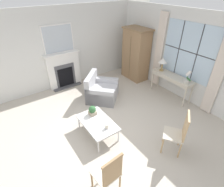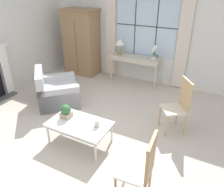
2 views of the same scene
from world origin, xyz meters
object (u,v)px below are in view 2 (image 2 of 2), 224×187
Objects in this scene: side_chair_wooden at (179,103)px; pillar_candle at (97,123)px; armoire at (82,42)px; table_lamp at (120,42)px; armchair_upholstered at (57,92)px; potted_orchid at (154,54)px; accent_chair_wooden at (142,166)px; coffee_table at (79,125)px; console_table at (135,60)px; potted_plant_small at (66,111)px.

side_chair_wooden is 1.65m from pillar_candle.
table_lamp is at bearing 2.88° from armoire.
armchair_upholstered is at bearing -174.96° from side_chair_wooden.
potted_orchid is 3.72m from accent_chair_wooden.
potted_orchid is 2.92m from pillar_candle.
potted_orchid is 0.38× the size of side_chair_wooden.
accent_chair_wooden is (2.06, -3.61, -0.55)m from table_lamp.
armoire is 1.77× the size of coffee_table.
armchair_upholstered is 1.93m from pillar_candle.
armoire is 3.57m from coffee_table.
potted_orchid is (0.55, -0.05, 0.26)m from console_table.
potted_plant_small is at bearing -41.75° from armchair_upholstered.
armoire is at bearing 128.25° from pillar_candle.
table_lamp is 1.05m from potted_orchid.
armchair_upholstered is at bearing -73.98° from armoire.
accent_chair_wooden is (-0.08, -1.83, -0.02)m from side_chair_wooden.
coffee_table is at bearing 156.96° from accent_chair_wooden.
armchair_upholstered reaches higher than potted_plant_small.
pillar_candle is at bearing -28.10° from armchair_upholstered.
side_chair_wooden is at bearing 32.90° from potted_plant_small.
side_chair_wooden is (1.65, -1.78, -0.08)m from console_table.
console_table is at bearing 2.27° from armoire.
armoire is at bearing 123.28° from coffee_table.
armoire is 1.37× the size of console_table.
pillar_candle is (-1.17, -1.16, -0.13)m from side_chair_wooden.
table_lamp reaches higher than accent_chair_wooden.
side_chair_wooden is 1.95m from coffee_table.
table_lamp is 3.03m from potted_plant_small.
armoire reaches higher than pillar_candle.
coffee_table is (0.64, -3.00, -0.76)m from table_lamp.
console_table is 1.33× the size of side_chair_wooden.
coffee_table is at bearing -87.04° from console_table.
accent_chair_wooden is 1.86m from potted_plant_small.
armchair_upholstered is 2.89m from side_chair_wooden.
side_chair_wooden reaches higher than accent_chair_wooden.
armoire is at bearing 153.50° from side_chair_wooden.
armoire reaches higher than table_lamp.
potted_orchid reaches higher than armchair_upholstered.
side_chair_wooden is (1.10, -1.73, -0.34)m from potted_orchid.
armchair_upholstered is at bearing 150.41° from accent_chair_wooden.
console_table reaches higher than pillar_candle.
potted_orchid is at bearing 0.45° from armoire.
coffee_table is at bearing -78.00° from table_lamp.
side_chair_wooden reaches higher than armchair_upholstered.
console_table is at bearing 99.42° from pillar_candle.
coffee_table is at bearing -167.87° from pillar_candle.
accent_chair_wooden reaches higher than pillar_candle.
potted_orchid is 0.39× the size of accent_chair_wooden.
armoire is 3.85m from side_chair_wooden.
potted_orchid reaches higher than pillar_candle.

